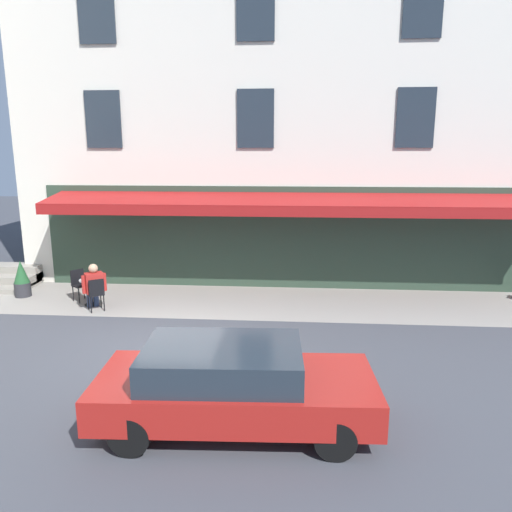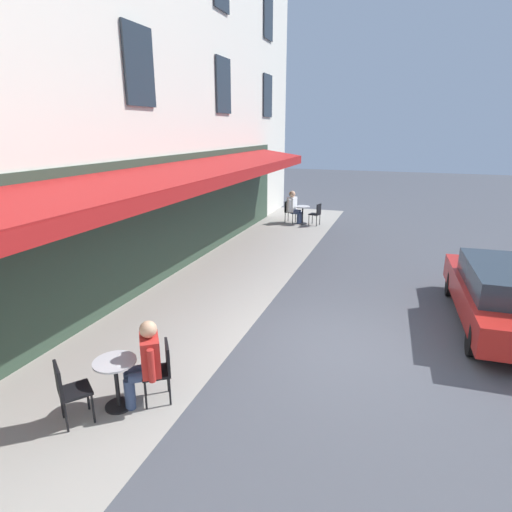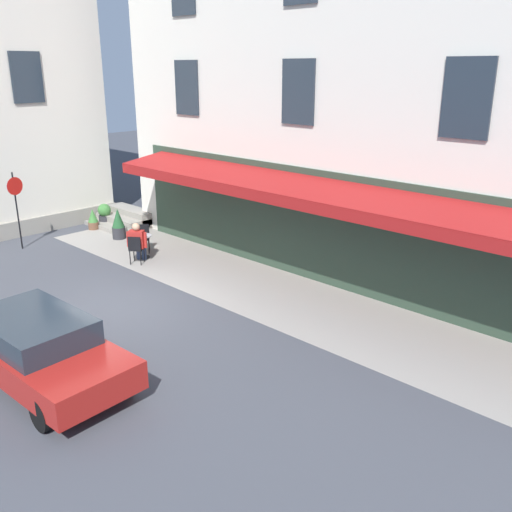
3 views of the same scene
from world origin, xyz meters
The scene contains 13 objects.
ground_plane centered at (0.00, 0.00, 0.00)m, with size 70.00×70.00×0.00m, color #42444C.
sidewalk_cafe_terrace centered at (-3.25, -3.40, 0.00)m, with size 20.50×3.20×0.01m, color gray.
cafe_building_facade centered at (-4.00, -9.49, 7.49)m, with size 20.00×10.70×15.00m.
back_alley_steps centered at (6.60, -4.59, 0.24)m, with size 2.40×1.75×0.60m.
cafe_table_mid_terrace centered at (2.80, -2.74, 0.49)m, with size 0.60×0.60×0.75m.
cafe_chair_black_facing_street centered at (2.43, -2.22, 0.55)m, with size 0.56×0.56×0.91m.
cafe_chair_black_back_row centered at (3.30, -3.12, 0.55)m, with size 0.56×0.56×0.91m.
seated_patron_in_red centered at (2.56, -2.40, 0.69)m, with size 0.61×0.63×1.29m.
no_parking_sign centered at (6.54, -0.46, 1.79)m, with size 0.15×0.58×2.60m.
potted_plant_mid_terrace centered at (5.19, -3.39, 0.53)m, with size 0.47×0.47×1.10m.
potted_plant_entrance_left centered at (7.22, -4.08, 0.42)m, with size 0.50×0.50×0.82m.
potted_plant_under_sign centered at (6.94, -3.40, 0.38)m, with size 0.39×0.39×0.78m.
parked_car_red centered at (-1.92, 3.02, 0.71)m, with size 4.38×1.99×1.33m.
Camera 3 is at (-11.61, 7.05, 5.83)m, focal length 39.14 mm.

